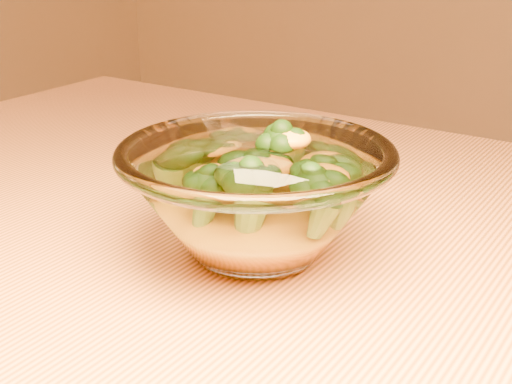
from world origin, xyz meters
The scene contains 4 objects.
table centered at (0.00, 0.00, 0.65)m, with size 1.20×0.80×0.75m.
glass_bowl centered at (-0.04, 0.00, 0.80)m, with size 0.20×0.20×0.09m.
cheese_sauce centered at (-0.04, 0.00, 0.78)m, with size 0.12×0.12×0.03m, color orange.
broccoli_heap centered at (-0.04, 0.01, 0.81)m, with size 0.15×0.12×0.07m.
Camera 1 is at (0.22, -0.41, 0.99)m, focal length 50.00 mm.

